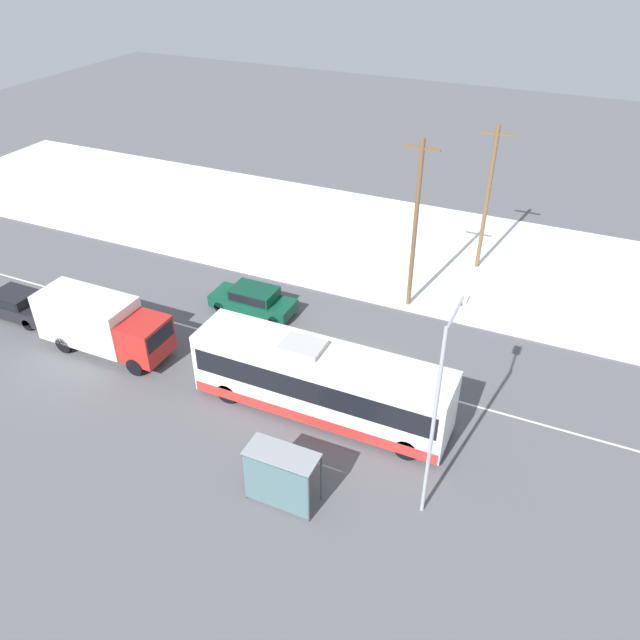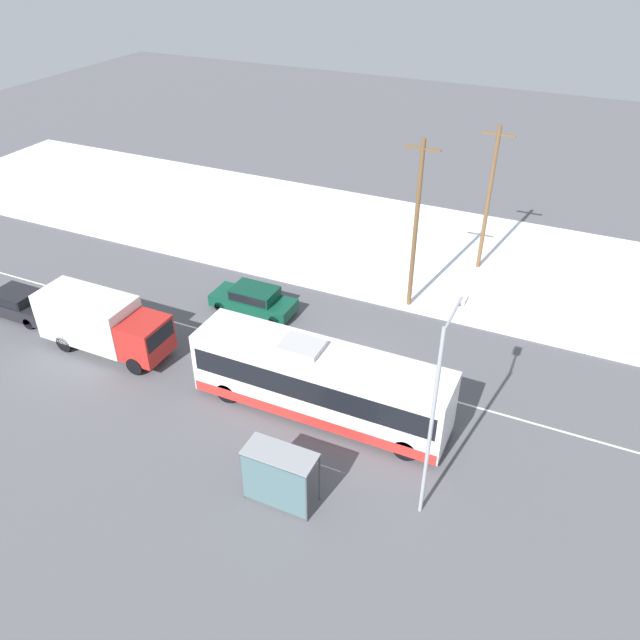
# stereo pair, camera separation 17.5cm
# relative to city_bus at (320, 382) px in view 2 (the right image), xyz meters

# --- Properties ---
(ground_plane) EXTENTS (120.00, 120.00, 0.00)m
(ground_plane) POSITION_rel_city_bus_xyz_m (0.27, 3.17, -1.68)
(ground_plane) COLOR #56565B
(snow_lot) EXTENTS (80.00, 14.47, 0.12)m
(snow_lot) POSITION_rel_city_bus_xyz_m (0.27, 16.68, -1.62)
(snow_lot) COLOR white
(snow_lot) RESTS_ON ground_plane
(lane_marking_center) EXTENTS (60.00, 0.12, 0.00)m
(lane_marking_center) POSITION_rel_city_bus_xyz_m (0.27, 3.17, -1.67)
(lane_marking_center) COLOR silver
(lane_marking_center) RESTS_ON ground_plane
(city_bus) EXTENTS (11.40, 2.57, 3.44)m
(city_bus) POSITION_rel_city_bus_xyz_m (0.00, 0.00, 0.00)
(city_bus) COLOR white
(city_bus) RESTS_ON ground_plane
(box_truck) EXTENTS (6.85, 2.30, 2.92)m
(box_truck) POSITION_rel_city_bus_xyz_m (-11.79, -0.24, -0.06)
(box_truck) COLOR silver
(box_truck) RESTS_ON ground_plane
(sedan_car) EXTENTS (4.71, 1.80, 1.49)m
(sedan_car) POSITION_rel_city_bus_xyz_m (-6.74, 5.93, -0.87)
(sedan_car) COLOR #0F4733
(sedan_car) RESTS_ON ground_plane
(parked_car_near_truck) EXTENTS (4.13, 1.80, 1.50)m
(parked_car_near_truck) POSITION_rel_city_bus_xyz_m (-18.15, 0.24, -0.86)
(parked_car_near_truck) COLOR black
(parked_car_near_truck) RESTS_ON ground_plane
(pedestrian_at_stop) EXTENTS (0.63, 0.28, 1.75)m
(pedestrian_at_stop) POSITION_rel_city_bus_xyz_m (0.68, -4.17, -0.60)
(pedestrian_at_stop) COLOR #23232D
(pedestrian_at_stop) RESTS_ON ground_plane
(bus_shelter) EXTENTS (2.71, 1.20, 2.40)m
(bus_shelter) POSITION_rel_city_bus_xyz_m (0.74, -5.33, -0.00)
(bus_shelter) COLOR gray
(bus_shelter) RESTS_ON ground_plane
(streetlamp) EXTENTS (0.36, 2.50, 8.25)m
(streetlamp) POSITION_rel_city_bus_xyz_m (5.68, -2.96, 3.45)
(streetlamp) COLOR #9EA3A8
(streetlamp) RESTS_ON ground_plane
(utility_pole_roadside) EXTENTS (1.80, 0.24, 9.50)m
(utility_pole_roadside) POSITION_rel_city_bus_xyz_m (0.84, 10.07, 3.26)
(utility_pole_roadside) COLOR brown
(utility_pole_roadside) RESTS_ON ground_plane
(utility_pole_snowlot) EXTENTS (1.80, 0.24, 8.85)m
(utility_pole_snowlot) POSITION_rel_city_bus_xyz_m (3.38, 16.03, 2.94)
(utility_pole_snowlot) COLOR brown
(utility_pole_snowlot) RESTS_ON ground_plane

